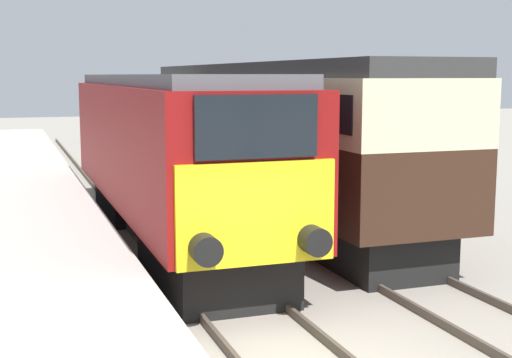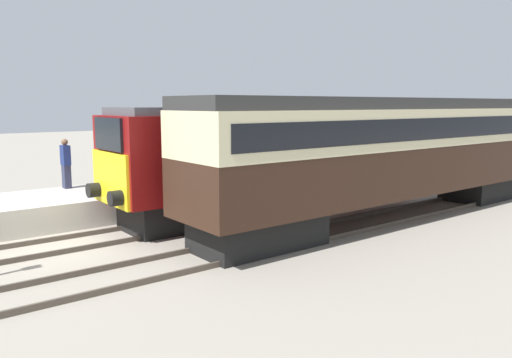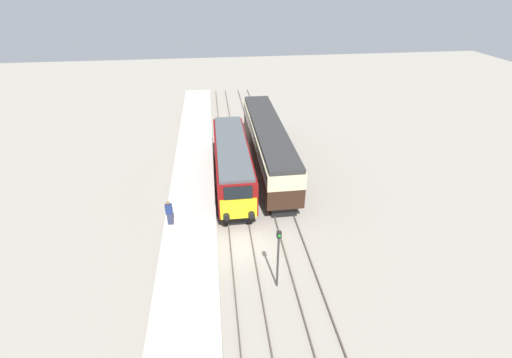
# 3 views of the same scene
# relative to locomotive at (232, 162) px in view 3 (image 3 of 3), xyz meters

# --- Properties ---
(ground_plane) EXTENTS (120.00, 120.00, 0.00)m
(ground_plane) POSITION_rel_locomotive_xyz_m (0.00, -7.77, -2.11)
(ground_plane) COLOR gray
(platform_left) EXTENTS (3.50, 50.00, 0.88)m
(platform_left) POSITION_rel_locomotive_xyz_m (-3.30, 0.23, -1.68)
(platform_left) COLOR #B7B2A8
(platform_left) RESTS_ON ground_plane
(rails_near_track) EXTENTS (1.51, 60.00, 0.14)m
(rails_near_track) POSITION_rel_locomotive_xyz_m (0.00, -2.77, -2.04)
(rails_near_track) COLOR #4C4238
(rails_near_track) RESTS_ON ground_plane
(rails_far_track) EXTENTS (1.50, 60.00, 0.14)m
(rails_far_track) POSITION_rel_locomotive_xyz_m (3.40, -2.77, -2.04)
(rails_far_track) COLOR #4C4238
(rails_far_track) RESTS_ON ground_plane
(locomotive) EXTENTS (2.70, 12.58, 3.83)m
(locomotive) POSITION_rel_locomotive_xyz_m (0.00, 0.00, 0.00)
(locomotive) COLOR black
(locomotive) RESTS_ON ground_plane
(passenger_carriage) EXTENTS (2.75, 16.39, 4.13)m
(passenger_carriage) POSITION_rel_locomotive_xyz_m (3.40, 2.74, 0.37)
(passenger_carriage) COLOR black
(passenger_carriage) RESTS_ON ground_plane
(person_on_platform) EXTENTS (0.44, 0.26, 1.81)m
(person_on_platform) POSITION_rel_locomotive_xyz_m (-4.59, -5.93, -0.33)
(person_on_platform) COLOR #2D334C
(person_on_platform) RESTS_ON platform_left
(signal_post) EXTENTS (0.24, 0.28, 3.96)m
(signal_post) POSITION_rel_locomotive_xyz_m (1.70, -11.35, 0.24)
(signal_post) COLOR #333333
(signal_post) RESTS_ON ground_plane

